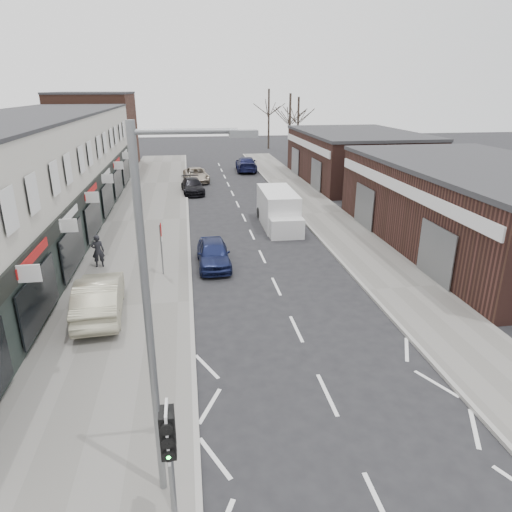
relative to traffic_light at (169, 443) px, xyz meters
name	(u,v)px	position (x,y,z in m)	size (l,w,h in m)	color
ground	(350,443)	(4.40, 2.02, -2.41)	(160.00, 160.00, 0.00)	black
pavement_left	(146,221)	(-2.35, 24.02, -2.35)	(5.50, 64.00, 0.12)	slate
pavement_right	(323,214)	(10.15, 24.02, -2.35)	(3.50, 64.00, 0.12)	slate
shop_terrace_left	(21,180)	(-9.10, 21.52, 1.14)	(8.00, 41.00, 7.10)	beige
brick_block_far	(96,132)	(-9.10, 47.02, 1.59)	(8.00, 10.00, 8.00)	#4B2A20
right_unit_near	(481,208)	(16.90, 16.02, -0.16)	(10.00, 18.00, 4.50)	#3B1F1A
right_unit_far	(356,158)	(16.90, 36.02, -0.16)	(10.00, 16.00, 4.50)	#3B1F1A
tree_far_a	(289,160)	(13.40, 50.02, -2.41)	(3.60, 3.60, 8.00)	#382D26
tree_far_b	(297,154)	(15.90, 56.02, -2.41)	(3.60, 3.60, 7.50)	#382D26
tree_far_c	(268,149)	(12.90, 62.02, -2.41)	(3.60, 3.60, 8.50)	#382D26
traffic_light	(169,443)	(0.00, 0.00, 0.00)	(0.28, 0.60, 3.10)	slate
street_lamp	(157,308)	(-0.13, 1.22, 2.20)	(2.23, 0.22, 8.00)	slate
warning_sign	(161,233)	(-0.76, 14.02, -0.21)	(0.12, 0.80, 2.70)	slate
white_van	(278,210)	(6.40, 21.72, -1.32)	(2.19, 5.99, 2.32)	white
sedan_on_pavement	(99,296)	(-3.08, 10.12, -1.51)	(1.66, 4.75, 1.57)	#9D987D
pedestrian	(98,251)	(-4.02, 15.49, -1.45)	(0.61, 0.40, 1.68)	black
parked_car_left_a	(213,253)	(1.71, 15.05, -1.73)	(1.61, 4.01, 1.37)	#151D44
parked_car_left_b	(193,186)	(1.00, 32.56, -1.78)	(1.78, 4.37, 1.27)	black
parked_car_left_c	(196,175)	(1.46, 37.75, -1.76)	(2.18, 4.74, 1.32)	#A09280
parked_car_right_a	(275,195)	(7.41, 27.90, -1.78)	(1.35, 3.88, 1.28)	silver
parked_car_right_b	(281,194)	(7.90, 27.94, -1.71)	(1.67, 4.14, 1.41)	black
parked_car_right_c	(246,164)	(7.04, 43.01, -1.64)	(2.17, 5.34, 1.55)	#111438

